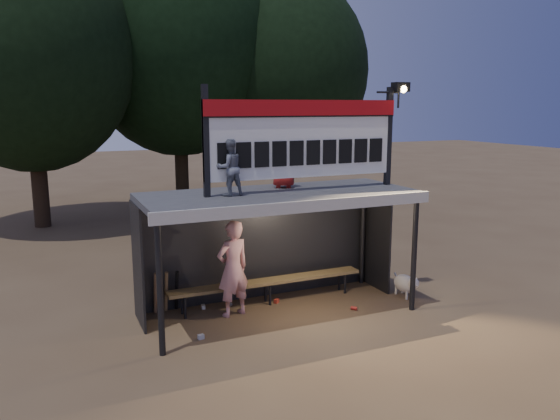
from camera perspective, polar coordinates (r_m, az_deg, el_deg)
name	(u,v)px	position (r m, az deg, el deg)	size (l,w,h in m)	color
ground	(279,312)	(10.55, -0.12, -10.66)	(80.00, 80.00, 0.00)	#4F3B27
player	(233,269)	(10.17, -4.95, -6.11)	(0.66, 0.43, 1.81)	white
child_a	(229,168)	(9.49, -5.30, 4.43)	(0.48, 0.37, 0.99)	slate
child_b	(283,160)	(10.40, 0.37, 5.27)	(0.52, 0.34, 1.07)	#B21F1B
dugout_shelter	(274,215)	(10.24, -0.67, -0.53)	(5.10, 2.08, 2.32)	#3B3B3E
scoreboard_assembly	(307,136)	(10.06, 2.83, 7.75)	(4.10, 0.27, 1.99)	black
bench	(268,282)	(10.87, -1.29, -7.55)	(4.00, 0.35, 0.48)	olive
tree_left	(29,51)	(19.05, -24.79, 14.86)	(6.46, 6.46, 9.27)	#2F2015
tree_mid	(177,42)	(21.20, -10.67, 16.91)	(7.22, 7.22, 10.36)	black
tree_right	(288,70)	(21.48, 0.85, 14.39)	(6.08, 6.08, 8.72)	#322316
dog	(406,284)	(11.56, 13.03, -7.51)	(0.36, 0.81, 0.49)	beige
bats	(166,292)	(10.58, -11.81, -8.35)	(0.48, 0.33, 0.84)	#976B46
litter	(253,311)	(10.53, -2.83, -10.49)	(3.18, 1.43, 0.08)	red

